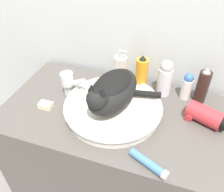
# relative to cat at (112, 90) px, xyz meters

# --- Properties ---
(wall_back) EXTENTS (8.00, 0.05, 2.40)m
(wall_back) POSITION_rel_cat_xyz_m (-0.01, 0.34, 0.19)
(wall_back) COLOR silver
(wall_back) RESTS_ON ground_plane
(vanity_counter) EXTENTS (0.98, 0.55, 0.89)m
(vanity_counter) POSITION_rel_cat_xyz_m (-0.01, 0.01, -0.57)
(vanity_counter) COLOR #56514C
(vanity_counter) RESTS_ON ground_plane
(sink_basin) EXTENTS (0.43, 0.43, 0.05)m
(sink_basin) POSITION_rel_cat_xyz_m (0.00, 0.01, -0.10)
(sink_basin) COLOR white
(sink_basin) RESTS_ON vanity_counter
(cat) EXTENTS (0.30, 0.32, 0.17)m
(cat) POSITION_rel_cat_xyz_m (0.00, 0.00, 0.00)
(cat) COLOR black
(cat) RESTS_ON sink_basin
(faucet) EXTENTS (0.14, 0.07, 0.12)m
(faucet) POSITION_rel_cat_xyz_m (-0.24, 0.06, -0.06)
(faucet) COLOR silver
(faucet) RESTS_ON vanity_counter
(deodorant_stick) EXTENTS (0.05, 0.05, 0.13)m
(deodorant_stick) POSITION_rel_cat_xyz_m (0.29, 0.21, -0.06)
(deodorant_stick) COLOR white
(deodorant_stick) RESTS_ON vanity_counter
(spray_bottle_trigger) EXTENTS (0.06, 0.06, 0.19)m
(spray_bottle_trigger) POSITION_rel_cat_xyz_m (0.07, 0.21, -0.04)
(spray_bottle_trigger) COLOR orange
(spray_bottle_trigger) RESTS_ON vanity_counter
(soap_pump_bottle) EXTENTS (0.06, 0.06, 0.20)m
(soap_pump_bottle) POSITION_rel_cat_xyz_m (-0.03, 0.21, -0.05)
(soap_pump_bottle) COLOR silver
(soap_pump_bottle) RESTS_ON vanity_counter
(hairspray_can_black) EXTENTS (0.05, 0.05, 0.18)m
(hairspray_can_black) POSITION_rel_cat_xyz_m (0.36, 0.21, -0.05)
(hairspray_can_black) COLOR #331E19
(hairspray_can_black) RESTS_ON vanity_counter
(lotion_bottle_white) EXTENTS (0.07, 0.07, 0.18)m
(lotion_bottle_white) POSITION_rel_cat_xyz_m (0.19, 0.21, -0.04)
(lotion_bottle_white) COLOR silver
(lotion_bottle_white) RESTS_ON vanity_counter
(cream_tube) EXTENTS (0.15, 0.09, 0.03)m
(cream_tube) POSITION_rel_cat_xyz_m (0.21, -0.22, -0.11)
(cream_tube) COLOR #4C7FB2
(cream_tube) RESTS_ON vanity_counter
(hair_dryer) EXTENTS (0.17, 0.13, 0.08)m
(hair_dryer) POSITION_rel_cat_xyz_m (0.38, 0.08, -0.09)
(hair_dryer) COLOR #C63338
(hair_dryer) RESTS_ON vanity_counter
(soap_bar) EXTENTS (0.06, 0.04, 0.02)m
(soap_bar) POSITION_rel_cat_xyz_m (-0.30, -0.06, -0.12)
(soap_bar) COLOR beige
(soap_bar) RESTS_ON vanity_counter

